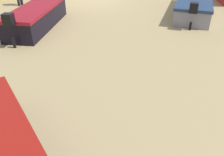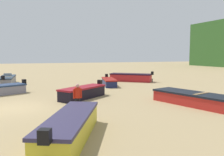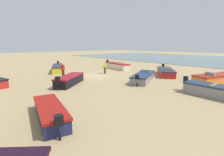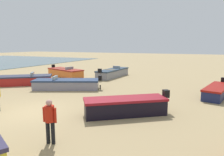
% 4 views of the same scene
% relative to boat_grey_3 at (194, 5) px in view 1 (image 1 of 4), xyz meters
% --- Properties ---
extents(ground_plane, '(160.00, 160.00, 0.00)m').
position_rel_boat_grey_3_xyz_m(ground_plane, '(5.48, 1.82, -0.40)').
color(ground_plane, tan).
extents(boat_grey_3, '(3.58, 5.34, 1.11)m').
position_rel_boat_grey_3_xyz_m(boat_grey_3, '(0.00, 0.00, 0.00)').
color(boat_grey_3, gray).
rests_on(boat_grey_3, ground).
extents(boat_black_5, '(3.52, 4.10, 1.19)m').
position_rel_boat_grey_3_xyz_m(boat_black_5, '(3.72, 6.54, 0.04)').
color(boat_black_5, black).
rests_on(boat_black_5, ground).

